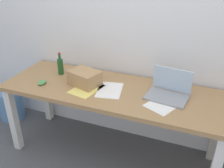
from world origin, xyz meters
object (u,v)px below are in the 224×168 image
Objects in this scene: beer_bottle at (60,66)px; water_cooler_jug at (11,104)px; desk at (112,98)px; cardboard_box at (85,78)px; laptop_right at (168,91)px; computer_mouse at (42,82)px.

beer_bottle is 1.01m from water_cooler_jug.
cardboard_box reaches higher than desk.
laptop_right reaches higher than cardboard_box.
computer_mouse is at bearing -167.00° from desk.
computer_mouse is 0.40m from cardboard_box.
laptop_right is at bearing 10.18° from computer_mouse.
laptop_right is at bearing 5.96° from desk.
cardboard_box reaches higher than computer_mouse.
beer_bottle is (-1.08, 0.06, 0.04)m from laptop_right.
computer_mouse is 0.24× the size of water_cooler_jug.
desk reaches higher than water_cooler_jug.
beer_bottle is 0.54× the size of water_cooler_jug.
beer_bottle is 0.35m from cardboard_box.
beer_bottle is (-0.59, 0.11, 0.18)m from desk.
computer_mouse is at bearing -170.02° from laptop_right.
cardboard_box is (-0.26, -0.01, 0.16)m from desk.
water_cooler_jug is (-0.74, 0.29, -0.57)m from computer_mouse.
laptop_right reaches higher than desk.
cardboard_box is at bearing 20.07° from computer_mouse.
computer_mouse is 0.38× the size of cardboard_box.
beer_bottle is at bearing 176.84° from laptop_right.
computer_mouse is (-0.04, -0.26, -0.07)m from beer_bottle.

